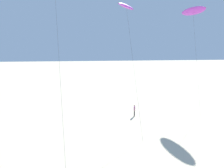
{
  "coord_description": "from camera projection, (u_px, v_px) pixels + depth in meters",
  "views": [
    {
      "loc": [
        -2.61,
        -2.04,
        9.7
      ],
      "look_at": [
        0.86,
        22.83,
        5.47
      ],
      "focal_mm": 35.76,
      "sensor_mm": 36.0,
      "label": 1
    }
  ],
  "objects": [
    {
      "name": "flying_kite_2",
      "position": [
        126.0,
        6.0,
        25.89
      ],
      "size": [
        3.7,
        8.53,
        14.87
      ],
      "color": "purple",
      "rests_on": "ground"
    },
    {
      "name": "flying_kite_4",
      "position": [
        193.0,
        11.0,
        34.18
      ],
      "size": [
        2.26,
        7.96,
        15.75
      ],
      "color": "purple",
      "rests_on": "ground"
    },
    {
      "name": "person_near_left",
      "position": [
        134.0,
        110.0,
        31.23
      ],
      "size": [
        0.27,
        0.5,
        1.63
      ],
      "color": "black",
      "rests_on": "ground"
    }
  ]
}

